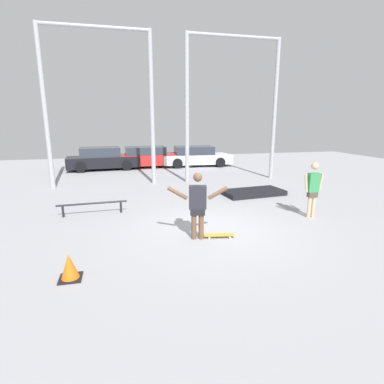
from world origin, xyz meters
TOP-DOWN VIEW (x-y plane):
  - ground_plane at (0.00, 0.00)m, footprint 36.00×36.00m
  - skateboarder at (-0.51, -0.44)m, footprint 1.49×0.43m
  - skateboard at (0.05, -0.49)m, footprint 0.81×0.35m
  - manual_pad at (2.86, 3.55)m, footprint 2.56×1.46m
  - grind_rail at (-3.28, 2.28)m, footprint 2.15×0.18m
  - canopy_support_left at (-3.07, 6.77)m, footprint 4.71×0.20m
  - canopy_support_right at (3.07, 6.77)m, footprint 4.71×0.20m
  - parked_car_black at (-3.42, 11.67)m, footprint 4.36×2.12m
  - parked_car_red at (-0.63, 11.97)m, footprint 4.60×2.01m
  - parked_car_white at (2.52, 11.81)m, footprint 4.58×2.07m
  - bystander at (3.36, 0.44)m, footprint 0.65×0.22m
  - traffic_cone at (-3.37, -1.82)m, footprint 0.42×0.42m

SIDE VIEW (x-z plane):
  - ground_plane at x=0.00m, z-range 0.00..0.00m
  - skateboard at x=0.05m, z-range 0.03..0.10m
  - manual_pad at x=2.86m, z-range 0.00..0.19m
  - traffic_cone at x=-3.37m, z-range -0.01..0.50m
  - grind_rail at x=-3.28m, z-range 0.11..0.52m
  - parked_car_white at x=2.52m, z-range -0.02..1.28m
  - parked_car_red at x=-0.63m, z-range -0.01..1.31m
  - parked_car_black at x=-3.42m, z-range -0.03..1.33m
  - skateboarder at x=-0.51m, z-range 0.09..1.80m
  - bystander at x=3.36m, z-range 0.12..1.84m
  - canopy_support_left at x=-3.07m, z-range 0.58..7.38m
  - canopy_support_right at x=3.07m, z-range 0.58..7.38m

